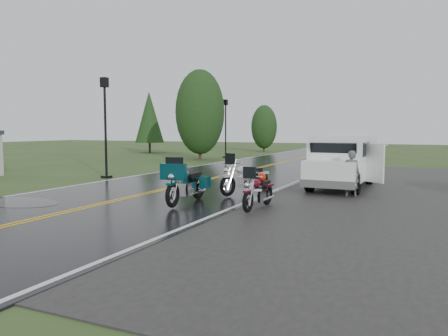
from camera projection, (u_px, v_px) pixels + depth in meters
The scene contains 12 objects.
ground at pixel (115, 202), 13.57m from camera, with size 120.00×120.00×0.00m, color #2D471E.
road at pixel (240, 172), 22.61m from camera, with size 8.00×100.00×0.04m, color black.
motorcycle_red at pixel (248, 193), 11.44m from camera, with size 0.73×2.02×1.19m, color #500917, non-canonical shape.
motorcycle_teal at pixel (172, 185), 12.14m from camera, with size 0.88×2.41×1.42m, color #05343B, non-canonical shape.
motorcycle_silver at pixel (228, 177), 14.21m from camera, with size 0.85×2.35×1.39m, color #A8A9B0, non-canonical shape.
van_white at pixel (310, 163), 15.53m from camera, with size 1.98×5.27×2.07m, color white, non-canonical shape.
person_at_van at pixel (351, 174), 14.42m from camera, with size 0.56×0.37×1.53m, color #515357.
lamp_post_near_left at pixel (105, 128), 20.00m from camera, with size 0.40×0.40×4.66m, color black, non-canonical shape.
lamp_post_far_left at pixel (226, 128), 34.46m from camera, with size 0.40×0.40×4.64m, color black, non-canonical shape.
tree_left_mid at pixel (200, 121), 32.22m from camera, with size 3.64×3.64×5.68m, color #1E3D19, non-canonical shape.
tree_left_far at pixel (264, 132), 44.27m from camera, with size 2.62×2.62×4.02m, color #1E3D19, non-canonical shape.
pine_left_far at pixel (149, 123), 41.49m from camera, with size 2.74×2.74×5.70m, color #1E3D19, non-canonical shape.
Camera 1 is at (8.69, -10.77, 2.25)m, focal length 35.00 mm.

